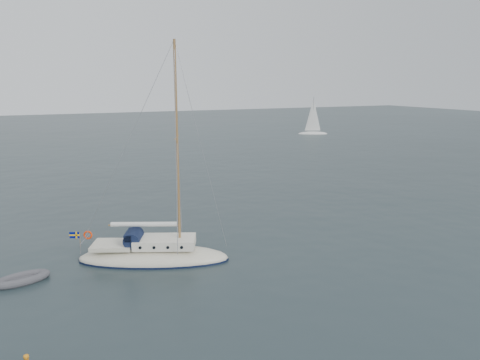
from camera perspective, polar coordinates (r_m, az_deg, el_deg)
name	(u,v)px	position (r m, az deg, el deg)	size (l,w,h in m)	color
ground	(229,265)	(29.12, -1.37, -10.30)	(300.00, 300.00, 0.00)	black
sailboat	(153,245)	(29.87, -10.52, -7.75)	(9.84, 2.95, 14.01)	beige
dinghy	(22,279)	(29.34, -25.06, -10.88)	(3.10, 1.40, 0.44)	#515156
distant_yacht_b	(313,117)	(101.50, 8.90, 7.55)	(6.32, 3.37, 8.37)	silver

